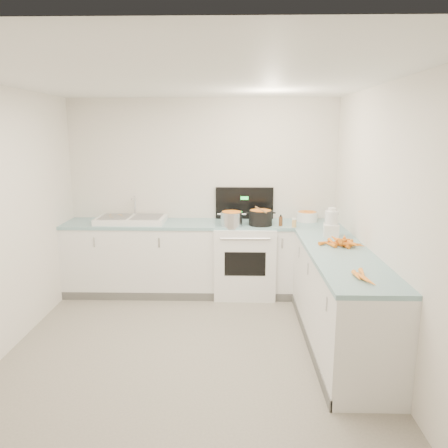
{
  "coord_description": "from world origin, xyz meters",
  "views": [
    {
      "loc": [
        0.41,
        -3.74,
        2.08
      ],
      "look_at": [
        0.3,
        1.1,
        1.05
      ],
      "focal_mm": 35.0,
      "sensor_mm": 36.0,
      "label": 1
    }
  ],
  "objects_px": {
    "mixing_bowl": "(307,217)",
    "stove": "(244,258)",
    "food_processor": "(331,224)",
    "steel_pot": "(232,220)",
    "black_pot": "(261,219)",
    "sink": "(131,219)",
    "spice_jar": "(294,223)",
    "extract_bottle": "(281,221)"
  },
  "relations": [
    {
      "from": "steel_pot",
      "to": "extract_bottle",
      "type": "relative_size",
      "value": 2.3
    },
    {
      "from": "mixing_bowl",
      "to": "stove",
      "type": "bearing_deg",
      "value": -171.02
    },
    {
      "from": "sink",
      "to": "steel_pot",
      "type": "xyz_separation_m",
      "value": [
        1.28,
        -0.19,
        0.04
      ]
    },
    {
      "from": "sink",
      "to": "extract_bottle",
      "type": "relative_size",
      "value": 7.39
    },
    {
      "from": "extract_bottle",
      "to": "spice_jar",
      "type": "distance_m",
      "value": 0.17
    },
    {
      "from": "sink",
      "to": "food_processor",
      "type": "xyz_separation_m",
      "value": [
        2.39,
        -0.72,
        0.1
      ]
    },
    {
      "from": "sink",
      "to": "spice_jar",
      "type": "xyz_separation_m",
      "value": [
        2.04,
        -0.25,
        0.01
      ]
    },
    {
      "from": "extract_bottle",
      "to": "spice_jar",
      "type": "relative_size",
      "value": 1.23
    },
    {
      "from": "food_processor",
      "to": "steel_pot",
      "type": "bearing_deg",
      "value": 154.27
    },
    {
      "from": "sink",
      "to": "black_pot",
      "type": "height_order",
      "value": "sink"
    },
    {
      "from": "spice_jar",
      "to": "food_processor",
      "type": "height_order",
      "value": "food_processor"
    },
    {
      "from": "stove",
      "to": "extract_bottle",
      "type": "bearing_deg",
      "value": -20.47
    },
    {
      "from": "spice_jar",
      "to": "extract_bottle",
      "type": "bearing_deg",
      "value": 156.24
    },
    {
      "from": "steel_pot",
      "to": "black_pot",
      "type": "xyz_separation_m",
      "value": [
        0.36,
        0.05,
        0.0
      ]
    },
    {
      "from": "stove",
      "to": "black_pot",
      "type": "relative_size",
      "value": 4.73
    },
    {
      "from": "spice_jar",
      "to": "food_processor",
      "type": "relative_size",
      "value": 0.29
    },
    {
      "from": "spice_jar",
      "to": "stove",
      "type": "bearing_deg",
      "value": 158.65
    },
    {
      "from": "black_pot",
      "to": "stove",
      "type": "bearing_deg",
      "value": 147.51
    },
    {
      "from": "spice_jar",
      "to": "sink",
      "type": "bearing_deg",
      "value": 173.09
    },
    {
      "from": "mixing_bowl",
      "to": "food_processor",
      "type": "bearing_deg",
      "value": -81.19
    },
    {
      "from": "mixing_bowl",
      "to": "extract_bottle",
      "type": "distance_m",
      "value": 0.47
    },
    {
      "from": "sink",
      "to": "spice_jar",
      "type": "distance_m",
      "value": 2.06
    },
    {
      "from": "mixing_bowl",
      "to": "food_processor",
      "type": "distance_m",
      "value": 0.84
    },
    {
      "from": "black_pot",
      "to": "spice_jar",
      "type": "bearing_deg",
      "value": -15.29
    },
    {
      "from": "black_pot",
      "to": "extract_bottle",
      "type": "bearing_deg",
      "value": -9.48
    },
    {
      "from": "extract_bottle",
      "to": "steel_pot",
      "type": "bearing_deg",
      "value": -179.09
    },
    {
      "from": "steel_pot",
      "to": "mixing_bowl",
      "type": "height_order",
      "value": "steel_pot"
    },
    {
      "from": "steel_pot",
      "to": "stove",
      "type": "bearing_deg",
      "value": 46.16
    },
    {
      "from": "spice_jar",
      "to": "food_processor",
      "type": "distance_m",
      "value": 0.59
    },
    {
      "from": "extract_bottle",
      "to": "food_processor",
      "type": "distance_m",
      "value": 0.74
    },
    {
      "from": "stove",
      "to": "steel_pot",
      "type": "height_order",
      "value": "stove"
    },
    {
      "from": "stove",
      "to": "sink",
      "type": "xyz_separation_m",
      "value": [
        -1.45,
        0.02,
        0.5
      ]
    },
    {
      "from": "steel_pot",
      "to": "extract_bottle",
      "type": "distance_m",
      "value": 0.6
    },
    {
      "from": "sink",
      "to": "black_pot",
      "type": "distance_m",
      "value": 1.65
    },
    {
      "from": "black_pot",
      "to": "spice_jar",
      "type": "xyz_separation_m",
      "value": [
        0.4,
        -0.11,
        -0.04
      ]
    },
    {
      "from": "mixing_bowl",
      "to": "food_processor",
      "type": "relative_size",
      "value": 0.83
    },
    {
      "from": "food_processor",
      "to": "mixing_bowl",
      "type": "bearing_deg",
      "value": 98.81
    },
    {
      "from": "stove",
      "to": "spice_jar",
      "type": "bearing_deg",
      "value": -21.35
    },
    {
      "from": "mixing_bowl",
      "to": "food_processor",
      "type": "height_order",
      "value": "food_processor"
    },
    {
      "from": "stove",
      "to": "food_processor",
      "type": "xyz_separation_m",
      "value": [
        0.94,
        -0.7,
        0.6
      ]
    },
    {
      "from": "black_pot",
      "to": "sink",
      "type": "bearing_deg",
      "value": 175.2
    },
    {
      "from": "steel_pot",
      "to": "food_processor",
      "type": "xyz_separation_m",
      "value": [
        1.1,
        -0.53,
        0.06
      ]
    }
  ]
}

